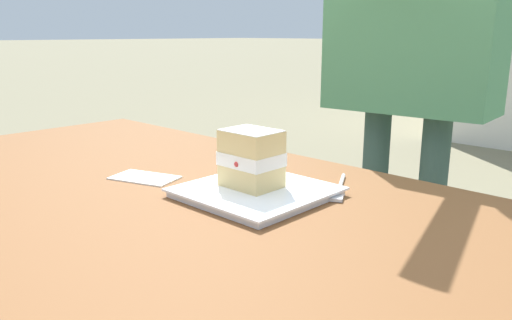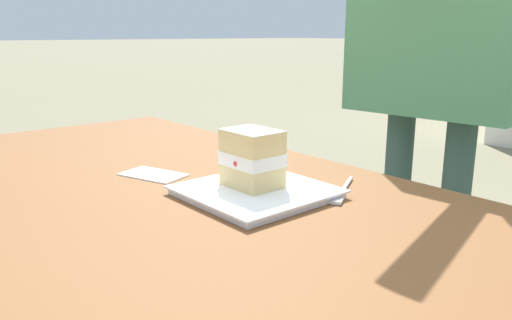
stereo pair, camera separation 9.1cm
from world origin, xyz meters
name	(u,v)px [view 1 (the left image)]	position (x,y,z in m)	size (l,w,h in m)	color
patio_table	(158,250)	(0.00, 0.00, 0.67)	(1.67, 0.91, 0.76)	brown
dessert_plate	(256,192)	(-0.11, -0.15, 0.77)	(0.25, 0.25, 0.02)	white
cake_slice	(252,158)	(-0.09, -0.15, 0.83)	(0.10, 0.09, 0.11)	#E0C17A
dessert_fork	(339,189)	(-0.20, -0.28, 0.77)	(0.10, 0.16, 0.01)	silver
paper_napkin	(145,178)	(0.14, -0.08, 0.77)	(0.15, 0.12, 0.00)	silver
diner_person	(414,10)	(-0.06, -0.82, 1.12)	(0.47, 0.60, 1.67)	#334B43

